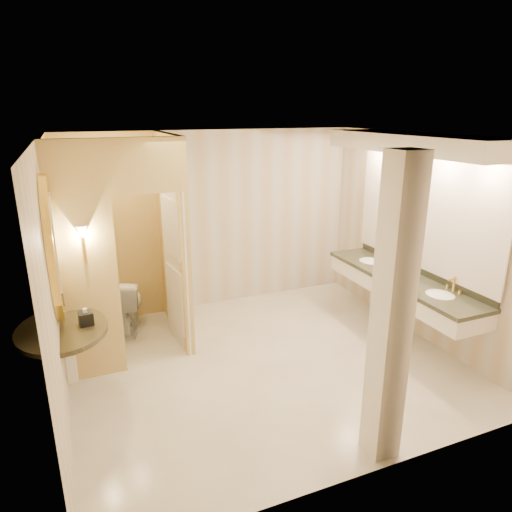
{
  "coord_description": "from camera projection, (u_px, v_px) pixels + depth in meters",
  "views": [
    {
      "loc": [
        -2.0,
        -4.55,
        2.97
      ],
      "look_at": [
        -0.04,
        0.2,
        1.32
      ],
      "focal_mm": 32.0,
      "sensor_mm": 36.0,
      "label": 1
    }
  ],
  "objects": [
    {
      "name": "floor",
      "position": [
        265.0,
        362.0,
        5.64
      ],
      "size": [
        4.5,
        4.5,
        0.0
      ],
      "primitive_type": "plane",
      "color": "#EEE6CE",
      "rests_on": "ground"
    },
    {
      "name": "ceiling",
      "position": [
        267.0,
        137.0,
        4.81
      ],
      "size": [
        4.5,
        4.5,
        0.0
      ],
      "primitive_type": "plane",
      "rotation": [
        3.14,
        0.0,
        0.0
      ],
      "color": "white",
      "rests_on": "wall_back"
    },
    {
      "name": "wall_back",
      "position": [
        214.0,
        221.0,
        6.99
      ],
      "size": [
        4.5,
        0.02,
        2.7
      ],
      "primitive_type": "cube",
      "color": "beige",
      "rests_on": "floor"
    },
    {
      "name": "wall_front",
      "position": [
        371.0,
        334.0,
        3.46
      ],
      "size": [
        4.5,
        0.02,
        2.7
      ],
      "primitive_type": "cube",
      "color": "beige",
      "rests_on": "floor"
    },
    {
      "name": "wall_left",
      "position": [
        53.0,
        286.0,
        4.41
      ],
      "size": [
        0.02,
        4.0,
        2.7
      ],
      "primitive_type": "cube",
      "color": "beige",
      "rests_on": "floor"
    },
    {
      "name": "wall_right",
      "position": [
        421.0,
        238.0,
        6.04
      ],
      "size": [
        0.02,
        4.0,
        2.7
      ],
      "primitive_type": "cube",
      "color": "beige",
      "rests_on": "floor"
    },
    {
      "name": "toilet_closet",
      "position": [
        153.0,
        244.0,
        5.67
      ],
      "size": [
        1.5,
        1.55,
        2.7
      ],
      "color": "#DAC472",
      "rests_on": "floor"
    },
    {
      "name": "wall_sconce",
      "position": [
        82.0,
        234.0,
        4.79
      ],
      "size": [
        0.14,
        0.14,
        0.42
      ],
      "color": "gold",
      "rests_on": "toilet_closet"
    },
    {
      "name": "vanity",
      "position": [
        410.0,
        220.0,
        5.81
      ],
      "size": [
        0.75,
        2.73,
        2.09
      ],
      "color": "white",
      "rests_on": "floor"
    },
    {
      "name": "console_shelf",
      "position": [
        57.0,
        283.0,
        4.47
      ],
      "size": [
        1.11,
        1.11,
        2.01
      ],
      "color": "black",
      "rests_on": "floor"
    },
    {
      "name": "pillar",
      "position": [
        392.0,
        316.0,
        3.77
      ],
      "size": [
        0.26,
        0.26,
        2.7
      ],
      "primitive_type": "cube",
      "color": "white",
      "rests_on": "floor"
    },
    {
      "name": "tissue_box",
      "position": [
        86.0,
        318.0,
        4.65
      ],
      "size": [
        0.15,
        0.15,
        0.14
      ],
      "primitive_type": "cube",
      "rotation": [
        0.0,
        0.0,
        0.11
      ],
      "color": "black",
      "rests_on": "console_shelf"
    },
    {
      "name": "toilet",
      "position": [
        126.0,
        304.0,
        6.34
      ],
      "size": [
        0.64,
        0.87,
        0.79
      ],
      "primitive_type": "imported",
      "rotation": [
        0.0,
        0.0,
        2.86
      ],
      "color": "white",
      "rests_on": "floor"
    },
    {
      "name": "soap_bottle_a",
      "position": [
        411.0,
        278.0,
        5.78
      ],
      "size": [
        0.06,
        0.06,
        0.13
      ],
      "primitive_type": "imported",
      "rotation": [
        0.0,
        0.0,
        -0.01
      ],
      "color": "beige",
      "rests_on": "vanity"
    },
    {
      "name": "soap_bottle_b",
      "position": [
        388.0,
        269.0,
        6.08
      ],
      "size": [
        0.11,
        0.11,
        0.13
      ],
      "primitive_type": "imported",
      "rotation": [
        0.0,
        0.0,
        0.03
      ],
      "color": "silver",
      "rests_on": "vanity"
    },
    {
      "name": "soap_bottle_c",
      "position": [
        385.0,
        260.0,
        6.29
      ],
      "size": [
        0.09,
        0.09,
        0.23
      ],
      "primitive_type": "imported",
      "rotation": [
        0.0,
        0.0,
        -0.04
      ],
      "color": "#C6B28C",
      "rests_on": "vanity"
    }
  ]
}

